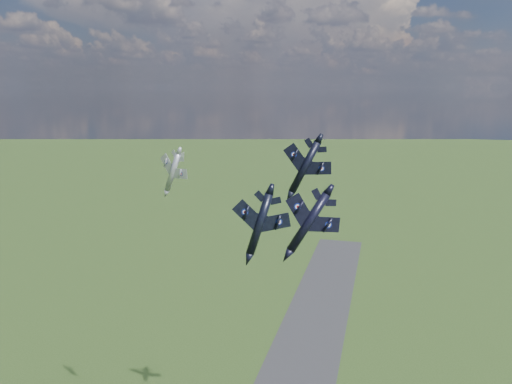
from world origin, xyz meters
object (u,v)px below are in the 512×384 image
(jet_right_navy, at_px, (309,222))
(jet_high_navy, at_px, (305,167))
(jet_left_silver, at_px, (173,172))
(jet_lead_navy, at_px, (260,224))

(jet_right_navy, height_order, jet_high_navy, jet_high_navy)
(jet_high_navy, bearing_deg, jet_right_navy, -89.07)
(jet_left_silver, bearing_deg, jet_high_navy, 30.99)
(jet_high_navy, distance_m, jet_left_silver, 28.96)
(jet_lead_navy, height_order, jet_high_navy, jet_high_navy)
(jet_lead_navy, distance_m, jet_right_navy, 16.57)
(jet_high_navy, bearing_deg, jet_lead_navy, -107.37)
(jet_lead_navy, relative_size, jet_high_navy, 0.92)
(jet_lead_navy, height_order, jet_right_navy, jet_right_navy)
(jet_lead_navy, bearing_deg, jet_high_navy, 63.75)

